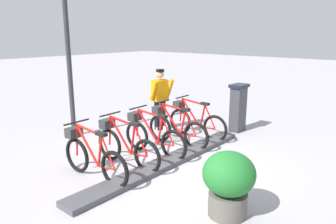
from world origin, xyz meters
The scene contains 11 objects.
ground_plane centered at (0.00, 0.00, 0.00)m, with size 60.00×60.00×0.00m, color #A59EA4.
dock_rail_base centered at (0.00, 0.00, 0.05)m, with size 0.44×4.74×0.10m, color #47474C.
payment_kiosk centered at (0.05, -2.95, 0.67)m, with size 0.36×0.52×1.28m.
bike_docked_0 centered at (0.62, -1.77, 0.43)m, with size 1.72×0.54×1.02m.
bike_docked_1 centered at (0.62, -0.98, 0.43)m, with size 1.72×0.54×1.02m.
bike_docked_2 centered at (0.62, -0.19, 0.43)m, with size 1.72×0.54×1.02m.
bike_docked_3 centered at (0.62, 0.60, 0.43)m, with size 1.72×0.54×1.02m.
bike_docked_4 centered at (0.62, 1.39, 0.43)m, with size 1.72×0.54×1.02m.
worker_near_rack centered at (1.71, -1.68, 0.91)m, with size 0.55×0.68×1.66m.
lamp_post centered at (3.08, 0.15, 2.67)m, with size 0.32×0.32×4.09m.
planter_bush centered at (-1.87, 0.85, 0.54)m, with size 0.76×0.76×0.97m.
Camera 1 is at (-3.93, 4.60, 2.59)m, focal length 34.15 mm.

